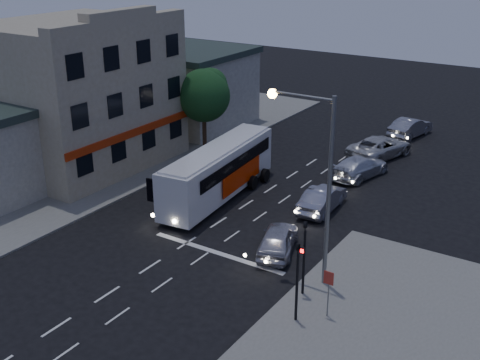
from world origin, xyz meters
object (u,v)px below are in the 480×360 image
Objects in this scene: car_sedan_c at (380,147)px; traffic_signal_main at (304,249)px; car_suv at (278,239)px; regulatory_sign at (328,286)px; car_extra at (410,127)px; tour_bus at (219,170)px; car_sedan_b at (360,167)px; traffic_signal_side at (297,273)px; car_sedan_a at (322,199)px; streetlight at (317,169)px; street_tree at (204,93)px.

car_sedan_c is 1.39× the size of traffic_signal_main.
car_suv is 6.27m from regulatory_sign.
car_sedan_c reaches higher than car_extra.
tour_bus is 19.92m from car_extra.
car_extra is (0.30, 6.19, -0.01)m from car_sedan_c.
car_extra reaches higher than car_suv.
car_sedan_b is at bearing 107.77° from regulatory_sign.
car_sedan_b is at bearing 100.81° from car_extra.
traffic_signal_side reaches higher than car_sedan_c.
traffic_signal_main is at bearing 149.16° from regulatory_sign.
car_sedan_b reaches higher than car_suv.
car_sedan_b is (-0.23, 6.38, -0.01)m from car_sedan_a.
car_suv is 4.59m from traffic_signal_main.
traffic_signal_side is at bearing -136.08° from regulatory_sign.
regulatory_sign is (1.00, 0.96, -0.82)m from traffic_signal_side.
car_sedan_a is at bearing 103.89° from car_sedan_b.
tour_bus is 10.21m from car_sedan_b.
car_suv is 12.38m from car_sedan_b.
streetlight is (3.30, -13.97, 5.00)m from car_sedan_b.
car_sedan_b is at bearing 5.34° from street_tree.
regulatory_sign reaches higher than car_sedan_a.
car_sedan_a reaches higher than car_sedan_b.
car_suv is at bearing 107.08° from car_sedan_c.
traffic_signal_side is (3.71, -5.00, 1.69)m from car_suv.
car_extra reaches higher than car_sedan_a.
car_sedan_c is at bearing -74.33° from car_sedan_b.
regulatory_sign is (5.03, -10.03, 0.86)m from car_sedan_a.
streetlight is (3.61, -18.61, 4.94)m from car_sedan_c.
street_tree reaches higher than traffic_signal_main.
car_sedan_b is 15.20m from streetlight.
car_sedan_c reaches higher than car_sedan_b.
street_tree reaches higher than traffic_signal_side.
street_tree reaches higher than car_sedan_b.
car_sedan_c is at bearing 59.72° from tour_bus.
car_extra is (-0.01, 10.84, 0.05)m from car_sedan_b.
car_sedan_b is 12.87m from street_tree.
street_tree is (-6.12, 6.95, 2.69)m from tour_bus.
car_sedan_c is 0.92× the size of street_tree.
streetlight is 20.19m from street_tree.
streetlight reaches higher than car_sedan_c.
car_sedan_b is 17.96m from traffic_signal_side.
car_sedan_a is at bearing 110.12° from traffic_signal_side.
traffic_signal_main is (3.87, -20.03, 1.63)m from car_sedan_c.
traffic_signal_side is at bearing 115.59° from car_sedan_b.
car_suv is 0.47× the size of streetlight.
streetlight reaches higher than car_suv.
tour_bus is at bearing 11.70° from car_sedan_a.
street_tree is (-15.55, 12.82, -1.23)m from streetlight.
car_extra is at bearing -92.55° from car_sedan_a.
traffic_signal_main is (3.57, -26.23, 1.64)m from car_extra.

